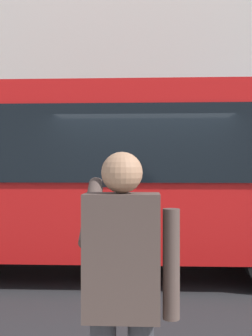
% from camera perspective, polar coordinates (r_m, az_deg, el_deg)
% --- Properties ---
extents(ground_plane, '(60.00, 60.00, 0.00)m').
position_cam_1_polar(ground_plane, '(6.88, 2.38, -14.73)').
color(ground_plane, '#232326').
extents(building_facade_far, '(28.00, 1.55, 12.00)m').
position_cam_1_polar(building_facade_far, '(14.10, 2.66, 17.58)').
color(building_facade_far, beige).
rests_on(building_facade_far, ground_plane).
extents(red_bus, '(9.05, 2.54, 3.08)m').
position_cam_1_polar(red_bus, '(7.34, -6.30, -0.51)').
color(red_bus, red).
rests_on(red_bus, ground_plane).
extents(pedestrian_photographer, '(0.53, 0.52, 1.70)m').
position_cam_1_polar(pedestrian_photographer, '(2.39, -0.43, -15.13)').
color(pedestrian_photographer, '#2D2D33').
rests_on(pedestrian_photographer, sidewalk_curb).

